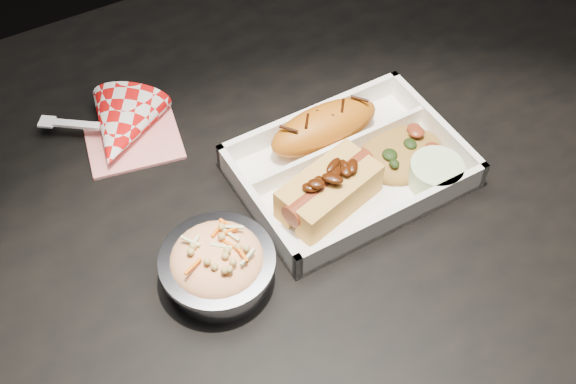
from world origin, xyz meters
The scene contains 8 objects.
dining_table centered at (0.00, 0.00, 0.66)m, with size 1.20×0.80×0.75m.
food_tray centered at (0.10, -0.04, 0.76)m, with size 0.25×0.18×0.04m.
fried_pastry centered at (0.10, 0.01, 0.78)m, with size 0.14×0.06×0.05m, color #C36613.
hotdog centered at (0.06, -0.07, 0.78)m, with size 0.12×0.09×0.06m.
fried_rice_mound centered at (0.17, -0.05, 0.77)m, with size 0.10×0.09×0.03m, color #AC7A31.
cupcake_liner centered at (0.18, -0.10, 0.77)m, with size 0.06×0.06×0.03m, color beige.
foil_coleslaw_cup centered at (-0.09, -0.09, 0.78)m, with size 0.12×0.12×0.07m.
napkin_fork centered at (-0.10, 0.14, 0.77)m, with size 0.16×0.15×0.10m.
Camera 1 is at (-0.22, -0.48, 1.39)m, focal length 45.00 mm.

